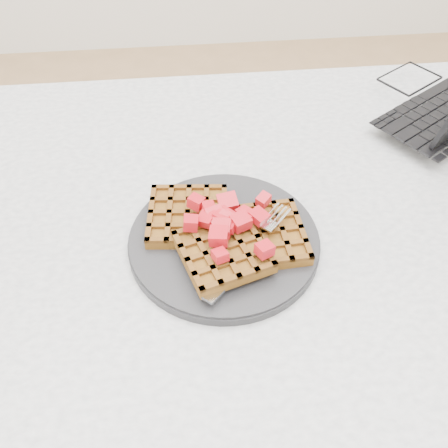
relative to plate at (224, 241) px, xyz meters
name	(u,v)px	position (x,y,z in m)	size (l,w,h in m)	color
ground	(265,428)	(0.11, 0.03, -0.76)	(4.00, 4.00, 0.00)	tan
table	(290,271)	(0.11, 0.03, -0.12)	(1.20, 0.80, 0.75)	silver
plate	(224,241)	(0.00, 0.00, 0.00)	(0.25, 0.25, 0.02)	black
waffles	(224,233)	(0.00, 0.00, 0.02)	(0.21, 0.19, 0.03)	brown
strawberry_pile	(224,216)	(0.00, 0.00, 0.05)	(0.15, 0.15, 0.02)	#A30D19
fork	(253,251)	(0.03, -0.03, 0.02)	(0.02, 0.18, 0.02)	silver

